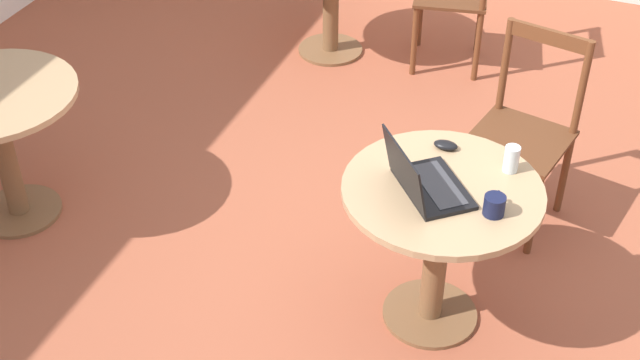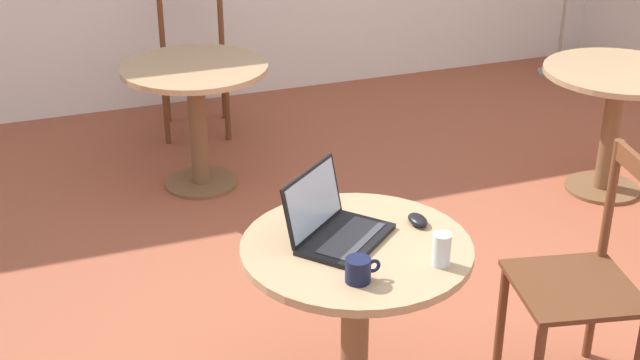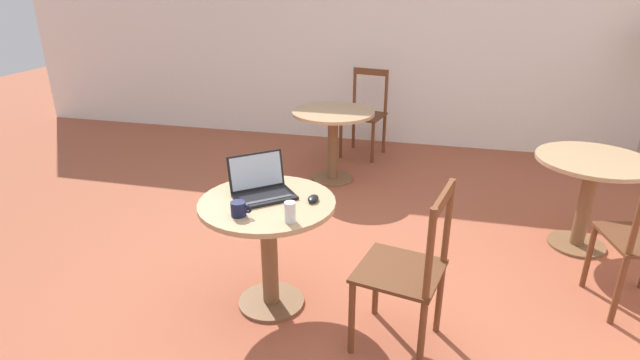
{
  "view_description": "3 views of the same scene",
  "coord_description": "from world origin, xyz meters",
  "px_view_note": "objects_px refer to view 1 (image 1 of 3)",
  "views": [
    {
      "loc": [
        -2.93,
        -0.8,
        2.83
      ],
      "look_at": [
        -0.18,
        0.28,
        0.56
      ],
      "focal_mm": 50.0,
      "sensor_mm": 36.0,
      "label": 1
    },
    {
      "loc": [
        -1.26,
        -2.67,
        2.2
      ],
      "look_at": [
        -0.15,
        0.3,
        0.69
      ],
      "focal_mm": 50.0,
      "sensor_mm": 36.0,
      "label": 2
    },
    {
      "loc": [
        0.69,
        -2.7,
        1.91
      ],
      "look_at": [
        -0.03,
        0.22,
        0.67
      ],
      "focal_mm": 28.0,
      "sensor_mm": 36.0,
      "label": 3
    }
  ],
  "objects_px": {
    "cafe_table_near": "(439,222)",
    "mug": "(494,205)",
    "drinking_glass": "(511,159)",
    "chair_near_right": "(523,134)",
    "mouse": "(446,145)",
    "laptop": "(424,182)"
  },
  "relations": [
    {
      "from": "mug",
      "to": "drinking_glass",
      "type": "bearing_deg",
      "value": -0.13
    },
    {
      "from": "mouse",
      "to": "drinking_glass",
      "type": "height_order",
      "value": "drinking_glass"
    },
    {
      "from": "chair_near_right",
      "to": "drinking_glass",
      "type": "bearing_deg",
      "value": -176.51
    },
    {
      "from": "laptop",
      "to": "chair_near_right",
      "type": "bearing_deg",
      "value": -15.31
    },
    {
      "from": "mug",
      "to": "drinking_glass",
      "type": "relative_size",
      "value": 1.05
    },
    {
      "from": "drinking_glass",
      "to": "mouse",
      "type": "bearing_deg",
      "value": 79.31
    },
    {
      "from": "chair_near_right",
      "to": "drinking_glass",
      "type": "relative_size",
      "value": 8.48
    },
    {
      "from": "laptop",
      "to": "drinking_glass",
      "type": "relative_size",
      "value": 3.85
    },
    {
      "from": "chair_near_right",
      "to": "mug",
      "type": "bearing_deg",
      "value": -177.65
    },
    {
      "from": "mouse",
      "to": "chair_near_right",
      "type": "bearing_deg",
      "value": -22.58
    },
    {
      "from": "mouse",
      "to": "laptop",
      "type": "bearing_deg",
      "value": 179.34
    },
    {
      "from": "laptop",
      "to": "mug",
      "type": "bearing_deg",
      "value": -96.05
    },
    {
      "from": "cafe_table_near",
      "to": "mug",
      "type": "relative_size",
      "value": 6.75
    },
    {
      "from": "laptop",
      "to": "drinking_glass",
      "type": "xyz_separation_m",
      "value": [
        0.26,
        -0.28,
        0.01
      ]
    },
    {
      "from": "mouse",
      "to": "mug",
      "type": "xyz_separation_m",
      "value": [
        -0.34,
        -0.28,
        0.02
      ]
    },
    {
      "from": "drinking_glass",
      "to": "cafe_table_near",
      "type": "bearing_deg",
      "value": 133.66
    },
    {
      "from": "cafe_table_near",
      "to": "laptop",
      "type": "distance_m",
      "value": 0.24
    },
    {
      "from": "mouse",
      "to": "mug",
      "type": "bearing_deg",
      "value": -140.95
    },
    {
      "from": "chair_near_right",
      "to": "laptop",
      "type": "height_order",
      "value": "chair_near_right"
    },
    {
      "from": "cafe_table_near",
      "to": "drinking_glass",
      "type": "bearing_deg",
      "value": -46.34
    },
    {
      "from": "cafe_table_near",
      "to": "mug",
      "type": "xyz_separation_m",
      "value": [
        -0.08,
        -0.22,
        0.21
      ]
    },
    {
      "from": "laptop",
      "to": "mouse",
      "type": "height_order",
      "value": "laptop"
    }
  ]
}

